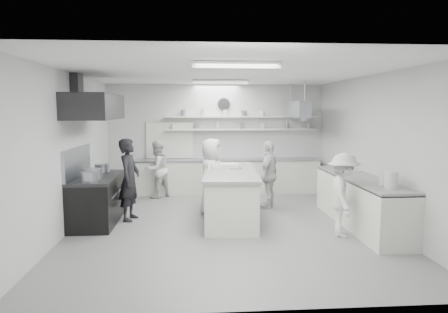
{
  "coord_description": "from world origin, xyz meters",
  "views": [
    {
      "loc": [
        -0.63,
        -7.89,
        2.29
      ],
      "look_at": [
        -0.0,
        0.6,
        1.31
      ],
      "focal_mm": 32.67,
      "sensor_mm": 36.0,
      "label": 1
    }
  ],
  "objects": [
    {
      "name": "floor",
      "position": [
        0.0,
        0.0,
        -0.01
      ],
      "size": [
        6.0,
        7.0,
        0.02
      ],
      "primitive_type": "cube",
      "color": "gray",
      "rests_on": "ground"
    },
    {
      "name": "pass_through_window",
      "position": [
        -1.3,
        3.48,
        1.45
      ],
      "size": [
        1.3,
        0.04,
        1.0
      ],
      "primitive_type": "cube",
      "color": "black",
      "rests_on": "wall_back"
    },
    {
      "name": "cook_right",
      "position": [
        2.06,
        -0.82,
        0.76
      ],
      "size": [
        0.79,
        1.09,
        1.52
      ],
      "primitive_type": "imported",
      "rotation": [
        0.0,
        0.0,
        1.32
      ],
      "color": "silver",
      "rests_on": "floor"
    },
    {
      "name": "wall_clock",
      "position": [
        0.2,
        3.46,
        2.45
      ],
      "size": [
        0.32,
        0.05,
        0.32
      ],
      "primitive_type": "cylinder",
      "rotation": [
        1.57,
        0.0,
        0.0
      ],
      "color": "white",
      "rests_on": "wall_back"
    },
    {
      "name": "stove",
      "position": [
        -2.6,
        0.4,
        0.45
      ],
      "size": [
        0.8,
        1.8,
        0.9
      ],
      "primitive_type": "cube",
      "color": "black",
      "rests_on": "floor"
    },
    {
      "name": "wall_right",
      "position": [
        3.0,
        0.0,
        1.5
      ],
      "size": [
        0.04,
        7.0,
        3.0
      ],
      "primitive_type": "cube",
      "color": "silver",
      "rests_on": "floor"
    },
    {
      "name": "prep_island",
      "position": [
        0.12,
        0.51,
        0.49
      ],
      "size": [
        1.16,
        2.72,
        0.98
      ],
      "primitive_type": "cube",
      "rotation": [
        0.0,
        0.0,
        -0.06
      ],
      "color": "silver",
      "rests_on": "floor"
    },
    {
      "name": "shelf_lower",
      "position": [
        0.7,
        3.37,
        1.75
      ],
      "size": [
        4.2,
        0.26,
        0.04
      ],
      "primitive_type": "cube",
      "color": "silver",
      "rests_on": "wall_back"
    },
    {
      "name": "bowl_right",
      "position": [
        2.83,
        0.55,
        0.97
      ],
      "size": [
        0.29,
        0.29,
        0.05
      ],
      "primitive_type": "imported",
      "rotation": [
        0.0,
        0.0,
        0.42
      ],
      "color": "silver",
      "rests_on": "right_counter"
    },
    {
      "name": "cook_island_left",
      "position": [
        -0.25,
        0.99,
        0.83
      ],
      "size": [
        0.74,
        0.93,
        1.67
      ],
      "primitive_type": "imported",
      "rotation": [
        0.0,
        0.0,
        1.28
      ],
      "color": "silver",
      "rests_on": "floor"
    },
    {
      "name": "cook_stove",
      "position": [
        -1.97,
        0.56,
        0.85
      ],
      "size": [
        0.52,
        0.69,
        1.71
      ],
      "primitive_type": "imported",
      "rotation": [
        0.0,
        0.0,
        1.38
      ],
      "color": "black",
      "rests_on": "floor"
    },
    {
      "name": "light_fixture_rear",
      "position": [
        0.0,
        1.8,
        2.94
      ],
      "size": [
        1.3,
        0.25,
        0.1
      ],
      "primitive_type": "cube",
      "color": "silver",
      "rests_on": "ceiling"
    },
    {
      "name": "shelf_upper",
      "position": [
        0.7,
        3.37,
        2.1
      ],
      "size": [
        4.2,
        0.26,
        0.04
      ],
      "primitive_type": "cube",
      "color": "silver",
      "rests_on": "wall_back"
    },
    {
      "name": "ceiling",
      "position": [
        0.0,
        0.0,
        3.01
      ],
      "size": [
        6.0,
        7.0,
        0.02
      ],
      "primitive_type": "cube",
      "color": "white",
      "rests_on": "wall_back"
    },
    {
      "name": "cook_back",
      "position": [
        -1.6,
        2.71,
        0.75
      ],
      "size": [
        0.92,
        0.92,
        1.51
      ],
      "primitive_type": "imported",
      "rotation": [
        0.0,
        0.0,
        -2.36
      ],
      "color": "silver",
      "rests_on": "floor"
    },
    {
      "name": "right_counter",
      "position": [
        2.65,
        -0.2,
        0.47
      ],
      "size": [
        0.74,
        3.3,
        0.94
      ],
      "primitive_type": "cube",
      "color": "silver",
      "rests_on": "floor"
    },
    {
      "name": "wall_back",
      "position": [
        0.0,
        3.5,
        1.5
      ],
      "size": [
        6.0,
        0.04,
        3.0
      ],
      "primitive_type": "cube",
      "color": "silver",
      "rests_on": "floor"
    },
    {
      "name": "bowl_island_b",
      "position": [
        -0.1,
        0.74,
        1.01
      ],
      "size": [
        0.23,
        0.23,
        0.05
      ],
      "primitive_type": "imported",
      "rotation": [
        0.0,
        0.0,
        0.4
      ],
      "color": "silver",
      "rests_on": "prep_island"
    },
    {
      "name": "cook_island_right",
      "position": [
        1.11,
        1.42,
        0.79
      ],
      "size": [
        0.78,
        1.0,
        1.58
      ],
      "primitive_type": "imported",
      "rotation": [
        0.0,
        0.0,
        -2.07
      ],
      "color": "silver",
      "rests_on": "floor"
    },
    {
      "name": "exhaust_hood",
      "position": [
        -2.6,
        0.4,
        2.35
      ],
      "size": [
        0.85,
        2.0,
        0.5
      ],
      "primitive_type": "cube",
      "color": "#282829",
      "rests_on": "wall_left"
    },
    {
      "name": "stove_pot",
      "position": [
        -2.6,
        0.09,
        1.03
      ],
      "size": [
        0.36,
        0.36,
        0.24
      ],
      "primitive_type": "cylinder",
      "color": "#9399A2",
      "rests_on": "stove"
    },
    {
      "name": "back_counter",
      "position": [
        0.3,
        3.2,
        0.46
      ],
      "size": [
        5.0,
        0.6,
        0.92
      ],
      "primitive_type": "cube",
      "color": "silver",
      "rests_on": "floor"
    },
    {
      "name": "light_fixture_front",
      "position": [
        0.0,
        -1.8,
        2.94
      ],
      "size": [
        1.3,
        0.25,
        0.1
      ],
      "primitive_type": "cube",
      "color": "silver",
      "rests_on": "ceiling"
    },
    {
      "name": "wall_left",
      "position": [
        -3.0,
        0.0,
        1.5
      ],
      "size": [
        0.04,
        7.0,
        3.0
      ],
      "primitive_type": "cube",
      "color": "silver",
      "rests_on": "floor"
    },
    {
      "name": "wall_front",
      "position": [
        0.0,
        -3.5,
        1.5
      ],
      "size": [
        6.0,
        0.04,
        3.0
      ],
      "primitive_type": "cube",
      "color": "silver",
      "rests_on": "floor"
    },
    {
      "name": "pot_rack",
      "position": [
        2.0,
        2.4,
        2.3
      ],
      "size": [
        0.3,
        1.6,
        0.4
      ],
      "primitive_type": "cube",
      "color": "#9399A2",
      "rests_on": "ceiling"
    },
    {
      "name": "bowl_island_a",
      "position": [
        0.27,
        0.79,
        1.02
      ],
      "size": [
        0.31,
        0.31,
        0.07
      ],
      "primitive_type": "imported",
      "rotation": [
        0.0,
        0.0,
        -0.1
      ],
      "color": "#9399A2",
      "rests_on": "prep_island"
    }
  ]
}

